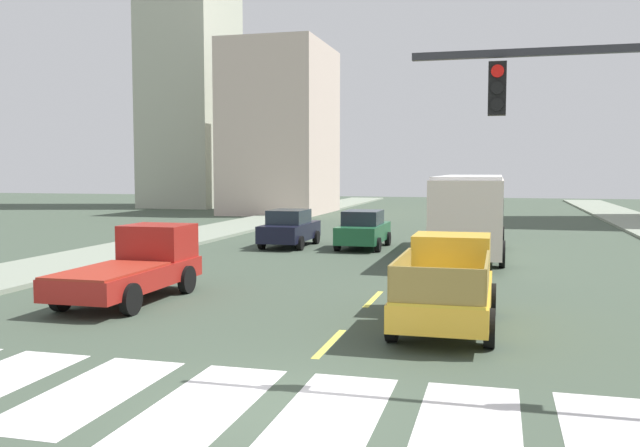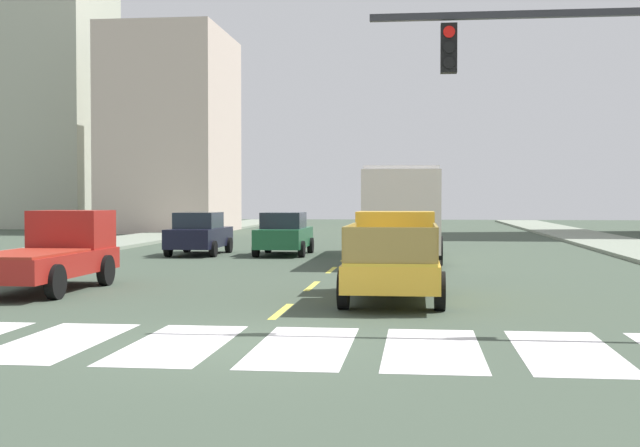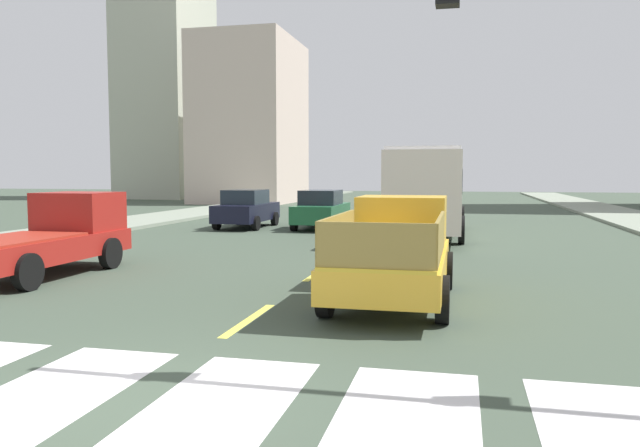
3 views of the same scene
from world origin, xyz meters
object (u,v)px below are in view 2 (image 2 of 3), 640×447
object	(u,v)px
pickup_dark	(53,253)
sedan_near_right	(199,234)
city_bus	(404,207)
sedan_near_left	(284,234)
pickup_stakebed	(394,257)

from	to	relation	value
pickup_dark	sedan_near_right	distance (m)	13.31
pickup_dark	city_bus	xyz separation A→B (m)	(8.55, 11.71, 1.03)
city_bus	sedan_near_left	bearing A→B (deg)	157.42
pickup_dark	sedan_near_left	size ratio (longest dim) A/B	1.18
city_bus	sedan_near_right	distance (m)	8.49
pickup_stakebed	sedan_near_left	size ratio (longest dim) A/B	1.18
pickup_stakebed	pickup_dark	size ratio (longest dim) A/B	1.00
pickup_dark	sedan_near_left	world-z (taller)	pickup_dark
pickup_dark	sedan_near_right	xyz separation A→B (m)	(0.28, 13.31, -0.06)
sedan_near_right	sedan_near_left	bearing A→B (deg)	5.72
pickup_stakebed	pickup_dark	bearing A→B (deg)	175.11
sedan_near_left	sedan_near_right	xyz separation A→B (m)	(-3.43, -0.23, 0.00)
city_bus	sedan_near_right	size ratio (longest dim) A/B	2.45
sedan_near_right	pickup_stakebed	bearing A→B (deg)	-58.03
pickup_dark	sedan_near_right	bearing A→B (deg)	92.02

